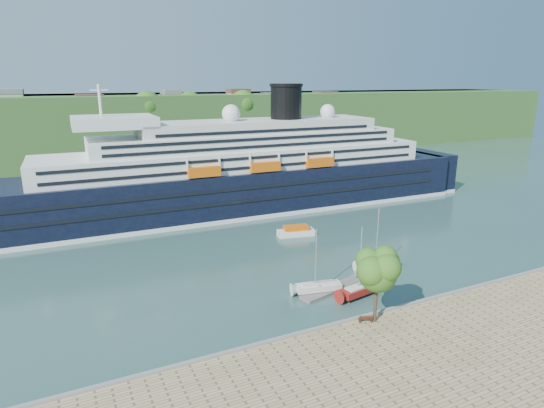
{
  "coord_description": "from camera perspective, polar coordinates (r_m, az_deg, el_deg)",
  "views": [
    {
      "loc": [
        -32.79,
        -40.64,
        29.17
      ],
      "look_at": [
        1.03,
        30.0,
        7.83
      ],
      "focal_mm": 30.0,
      "sensor_mm": 36.0,
      "label": 1
    }
  ],
  "objects": [
    {
      "name": "ground",
      "position": [
        59.81,
        11.97,
        -14.31
      ],
      "size": [
        400.0,
        400.0,
        0.0
      ],
      "primitive_type": "plane",
      "color": "#2B4D45",
      "rests_on": "ground"
    },
    {
      "name": "far_hillside",
      "position": [
        189.29,
        -15.72,
        9.48
      ],
      "size": [
        400.0,
        50.0,
        24.0
      ],
      "primitive_type": "cube",
      "color": "#346327",
      "rests_on": "ground"
    },
    {
      "name": "quay_coping",
      "position": [
        59.12,
        12.16,
        -13.42
      ],
      "size": [
        220.0,
        0.5,
        0.3
      ],
      "primitive_type": "cube",
      "color": "slate",
      "rests_on": "promenade"
    },
    {
      "name": "cruise_ship",
      "position": [
        102.76,
        -5.05,
        6.87
      ],
      "size": [
        127.83,
        21.26,
        28.62
      ],
      "primitive_type": null,
      "rotation": [
        0.0,
        0.0,
        -0.02
      ],
      "color": "black",
      "rests_on": "ground"
    },
    {
      "name": "park_bench",
      "position": [
        57.46,
        11.62,
        -13.84
      ],
      "size": [
        1.83,
        1.23,
        1.09
      ],
      "primitive_type": null,
      "rotation": [
        0.0,
        0.0,
        -0.35
      ],
      "color": "#4A2215",
      "rests_on": "promenade"
    },
    {
      "name": "promenade_tree",
      "position": [
        55.82,
        13.02,
        -9.49
      ],
      "size": [
        6.26,
        6.26,
        10.37
      ],
      "primitive_type": null,
      "color": "#37631A",
      "rests_on": "promenade"
    },
    {
      "name": "floating_pontoon",
      "position": [
        69.19,
        9.42,
        -9.74
      ],
      "size": [
        17.44,
        6.19,
        0.39
      ],
      "primitive_type": null,
      "rotation": [
        0.0,
        0.0,
        0.24
      ],
      "color": "slate",
      "rests_on": "ground"
    },
    {
      "name": "sailboat_white_near",
      "position": [
        64.18,
        5.94,
        -7.34
      ],
      "size": [
        7.4,
        3.4,
        9.23
      ],
      "primitive_type": null,
      "rotation": [
        0.0,
        0.0,
        -0.2
      ],
      "color": "silver",
      "rests_on": "ground"
    },
    {
      "name": "sailboat_red",
      "position": [
        64.2,
        11.34,
        -7.29
      ],
      "size": [
        7.83,
        3.29,
        9.8
      ],
      "primitive_type": null,
      "rotation": [
        0.0,
        0.0,
        0.16
      ],
      "color": "maroon",
      "rests_on": "ground"
    },
    {
      "name": "sailboat_white_far",
      "position": [
        73.74,
        13.37,
        -4.46
      ],
      "size": [
        7.59,
        2.49,
        9.67
      ],
      "primitive_type": null,
      "rotation": [
        0.0,
        0.0,
        -0.06
      ],
      "color": "silver",
      "rests_on": "ground"
    },
    {
      "name": "tender_launch",
      "position": [
        88.44,
        3.02,
        -3.35
      ],
      "size": [
        7.6,
        3.86,
        2.01
      ],
      "primitive_type": null,
      "rotation": [
        0.0,
        0.0,
        -0.2
      ],
      "color": "#D65B0C",
      "rests_on": "ground"
    }
  ]
}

